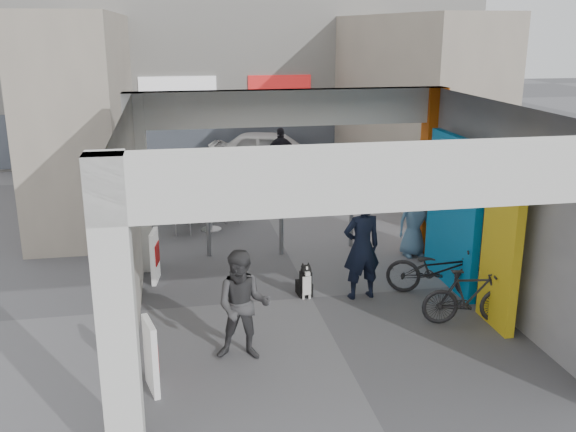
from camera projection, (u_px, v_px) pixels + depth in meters
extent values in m
plane|color=#5C5D62|center=(311.00, 298.00, 11.51)|extent=(90.00, 90.00, 0.00)
cube|color=silver|center=(117.00, 317.00, 6.72)|extent=(0.40, 0.40, 3.50)
cube|color=silver|center=(138.00, 184.00, 12.37)|extent=(0.40, 0.40, 3.50)
cube|color=#C9530B|center=(431.00, 172.00, 13.43)|extent=(0.40, 0.40, 3.50)
plane|color=silver|center=(131.00, 231.00, 9.55)|extent=(0.00, 6.40, 6.40)
plane|color=#99989D|center=(502.00, 211.00, 10.60)|extent=(0.00, 6.40, 6.40)
cube|color=#0B75B9|center=(453.00, 212.00, 11.78)|extent=(0.15, 2.00, 2.80)
cube|color=gold|center=(502.00, 243.00, 10.08)|extent=(0.15, 1.00, 2.80)
plane|color=silver|center=(328.00, 108.00, 9.57)|extent=(6.40, 6.40, 0.00)
cube|color=silver|center=(290.00, 108.00, 12.55)|extent=(6.40, 0.30, 0.70)
cube|color=silver|center=(397.00, 177.00, 6.80)|extent=(6.40, 0.30, 0.70)
cube|color=silver|center=(289.00, 109.00, 12.72)|extent=(4.20, 0.05, 0.55)
cube|color=white|center=(230.00, 45.00, 23.57)|extent=(18.00, 4.00, 8.00)
cube|color=#515966|center=(238.00, 135.00, 22.49)|extent=(16.20, 0.06, 1.80)
cube|color=white|center=(178.00, 84.00, 21.64)|extent=(2.60, 0.06, 0.50)
cube|color=red|center=(280.00, 82.00, 22.25)|extent=(2.20, 0.06, 0.50)
cube|color=#A69A89|center=(87.00, 111.00, 17.08)|extent=(2.00, 9.00, 5.00)
cube|color=#A69A89|center=(407.00, 104.00, 18.66)|extent=(2.00, 9.00, 5.00)
cylinder|color=gray|center=(208.00, 234.00, 13.47)|extent=(0.09, 0.09, 0.98)
cylinder|color=gray|center=(281.00, 235.00, 13.61)|extent=(0.09, 0.09, 0.85)
cylinder|color=gray|center=(351.00, 225.00, 14.08)|extent=(0.09, 0.09, 0.97)
cube|color=silver|center=(151.00, 356.00, 8.46)|extent=(0.21, 0.55, 1.00)
cube|color=red|center=(154.00, 353.00, 8.45)|extent=(0.13, 0.38, 0.40)
cube|color=silver|center=(155.00, 256.00, 12.13)|extent=(0.16, 0.56, 1.00)
cube|color=red|center=(157.00, 254.00, 12.12)|extent=(0.10, 0.39, 0.40)
cylinder|color=#B3B4B9|center=(211.00, 214.00, 15.24)|extent=(0.07, 0.07, 0.80)
cylinder|color=#B3B4B9|center=(211.00, 229.00, 15.35)|extent=(0.49, 0.49, 0.02)
cylinder|color=#B3B4B9|center=(210.00, 197.00, 15.12)|extent=(0.78, 0.78, 0.06)
cube|color=#B3B4B9|center=(183.00, 224.00, 14.95)|extent=(0.42, 0.42, 0.50)
cube|color=#B3B4B9|center=(181.00, 201.00, 15.00)|extent=(0.42, 0.06, 0.50)
cube|color=#B3B4B9|center=(232.00, 212.00, 15.91)|extent=(0.42, 0.42, 0.50)
cube|color=#B3B4B9|center=(230.00, 191.00, 15.95)|extent=(0.42, 0.06, 0.50)
cube|color=#B3B4B9|center=(195.00, 213.00, 15.85)|extent=(0.42, 0.42, 0.50)
cube|color=#B3B4B9|center=(194.00, 191.00, 15.90)|extent=(0.42, 0.06, 0.50)
cube|color=black|center=(185.00, 211.00, 16.35)|extent=(1.22, 0.61, 0.30)
cube|color=#1B5F27|center=(185.00, 207.00, 16.17)|extent=(1.01, 0.35, 0.18)
cube|color=#1B5F27|center=(184.00, 197.00, 16.25)|extent=(1.01, 0.35, 0.18)
cube|color=#1B5F27|center=(184.00, 188.00, 16.34)|extent=(1.01, 0.35, 0.18)
cube|color=#1B5F27|center=(272.00, 185.00, 19.09)|extent=(0.47, 0.37, 0.28)
cube|color=#283C92|center=(272.00, 176.00, 19.01)|extent=(0.47, 0.37, 0.28)
cube|color=black|center=(304.00, 288.00, 11.61)|extent=(0.25, 0.33, 0.25)
cube|color=black|center=(306.00, 281.00, 11.43)|extent=(0.19, 0.16, 0.37)
cube|color=white|center=(307.00, 286.00, 11.36)|extent=(0.15, 0.03, 0.35)
cylinder|color=white|center=(303.00, 292.00, 11.40)|extent=(0.04, 0.04, 0.29)
cylinder|color=white|center=(310.00, 291.00, 11.42)|extent=(0.04, 0.04, 0.29)
sphere|color=black|center=(306.00, 270.00, 11.35)|extent=(0.19, 0.19, 0.19)
cube|color=white|center=(307.00, 273.00, 11.26)|extent=(0.08, 0.12, 0.06)
cone|color=black|center=(303.00, 265.00, 11.35)|extent=(0.07, 0.07, 0.08)
cone|color=black|center=(308.00, 264.00, 11.37)|extent=(0.07, 0.07, 0.08)
imported|color=black|center=(362.00, 247.00, 11.26)|extent=(0.75, 0.54, 1.90)
imported|color=#3F3F42|center=(243.00, 306.00, 9.21)|extent=(0.92, 0.78, 1.66)
imported|color=teal|center=(414.00, 222.00, 13.43)|extent=(0.75, 0.51, 1.47)
imported|color=black|center=(281.00, 153.00, 20.32)|extent=(0.95, 0.40, 1.62)
imported|color=black|center=(438.00, 270.00, 11.50)|extent=(1.93, 1.35, 0.96)
imported|color=black|center=(470.00, 297.00, 10.39)|extent=(1.60, 0.65, 0.93)
imported|color=silver|center=(273.00, 152.00, 20.99)|extent=(4.50, 2.85, 1.43)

